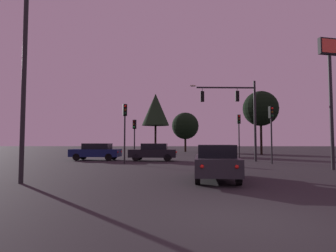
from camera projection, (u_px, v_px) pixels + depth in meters
name	position (u px, v px, depth m)	size (l,w,h in m)	color
ground_plane	(187.00, 157.00, 30.19)	(168.00, 168.00, 0.00)	#262326
traffic_signal_mast_arm	(237.00, 106.00, 23.85)	(5.71, 0.55, 6.92)	#232326
traffic_light_corner_left	(134.00, 131.00, 27.14)	(0.36, 0.38, 3.83)	#232326
traffic_light_corner_right	(239.00, 127.00, 27.55)	(0.31, 0.36, 4.37)	#232326
traffic_light_median	(125.00, 122.00, 21.13)	(0.37, 0.39, 4.53)	#232326
traffic_light_far_side	(271.00, 123.00, 21.09)	(0.37, 0.39, 4.36)	#232326
car_nearside_lane	(216.00, 161.00, 12.09)	(2.19, 4.77, 1.52)	#232328
car_crossing_left	(153.00, 152.00, 24.29)	(4.22, 1.92, 1.52)	black
car_crossing_right	(96.00, 151.00, 25.23)	(4.60, 2.05, 1.52)	#0F1947
parking_lot_lamp_post	(25.00, 59.00, 11.26)	(1.70, 0.36, 7.87)	#232326
store_sign_illuminated	(330.00, 74.00, 16.71)	(1.42, 0.57, 7.91)	#232326
tree_behind_sign	(185.00, 126.00, 47.53)	(4.59, 4.59, 6.73)	black
tree_left_far	(156.00, 110.00, 40.31)	(3.97, 3.97, 8.70)	black
tree_center_horizon	(261.00, 109.00, 36.77)	(4.63, 4.63, 8.41)	black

